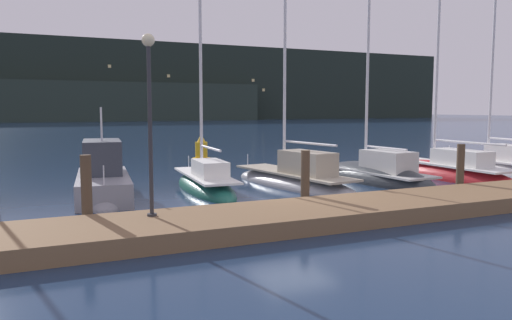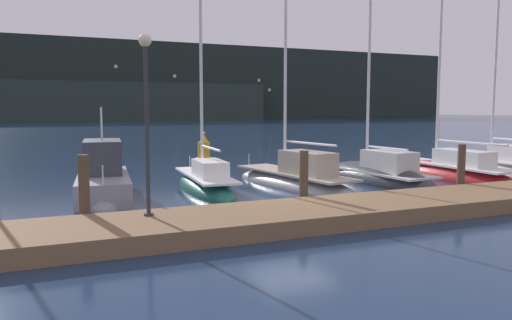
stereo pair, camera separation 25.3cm
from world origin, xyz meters
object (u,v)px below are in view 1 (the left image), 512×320
at_px(sailboat_berth_4, 206,186).
at_px(channel_buoy, 201,150).
at_px(motorboat_berth_3, 103,188).
at_px(sailboat_berth_8, 498,171).
at_px(sailboat_berth_7, 445,175).
at_px(dock_lamppost, 149,97).
at_px(sailboat_berth_6, 375,179).
at_px(sailboat_berth_5, 295,181).

bearing_deg(sailboat_berth_4, channel_buoy, 72.91).
relative_size(motorboat_berth_3, sailboat_berth_8, 0.65).
bearing_deg(sailboat_berth_7, dock_lamppost, -161.84).
bearing_deg(sailboat_berth_6, sailboat_berth_5, 175.31).
bearing_deg(channel_buoy, sailboat_berth_8, -46.21).
bearing_deg(sailboat_berth_4, sailboat_berth_7, -6.11).
bearing_deg(sailboat_berth_5, dock_lamppost, -142.66).
distance_m(sailboat_berth_8, dock_lamppost, 18.84).
distance_m(sailboat_berth_8, channel_buoy, 16.29).
height_order(sailboat_berth_5, channel_buoy, sailboat_berth_5).
relative_size(sailboat_berth_4, sailboat_berth_5, 0.80).
distance_m(motorboat_berth_3, sailboat_berth_6, 11.21).
bearing_deg(dock_lamppost, channel_buoy, 68.13).
height_order(sailboat_berth_4, dock_lamppost, sailboat_berth_4).
xyz_separation_m(sailboat_berth_4, channel_buoy, (3.27, 10.64, 0.49)).
height_order(motorboat_berth_3, dock_lamppost, dock_lamppost).
bearing_deg(channel_buoy, sailboat_berth_6, -70.54).
xyz_separation_m(motorboat_berth_3, sailboat_berth_4, (3.82, 0.03, -0.18)).
distance_m(motorboat_berth_3, channel_buoy, 12.81).
xyz_separation_m(motorboat_berth_3, sailboat_berth_5, (7.41, -0.59, -0.13)).
bearing_deg(dock_lamppost, sailboat_berth_7, 18.16).
distance_m(sailboat_berth_4, sailboat_berth_6, 7.41).
relative_size(sailboat_berth_4, sailboat_berth_6, 0.87).
xyz_separation_m(sailboat_berth_5, sailboat_berth_6, (3.77, -0.31, -0.08)).
height_order(sailboat_berth_6, dock_lamppost, sailboat_berth_6).
xyz_separation_m(sailboat_berth_8, channel_buoy, (-11.26, 11.75, 0.51)).
relative_size(motorboat_berth_3, sailboat_berth_5, 0.52).
height_order(sailboat_berth_7, channel_buoy, sailboat_berth_7).
xyz_separation_m(sailboat_berth_6, sailboat_berth_7, (3.73, -0.26, 0.01)).
relative_size(sailboat_berth_7, dock_lamppost, 2.57).
height_order(sailboat_berth_5, dock_lamppost, sailboat_berth_5).
distance_m(sailboat_berth_5, dock_lamppost, 9.33).
xyz_separation_m(sailboat_berth_7, dock_lamppost, (-14.46, -4.74, 3.29)).
xyz_separation_m(sailboat_berth_4, sailboat_berth_7, (11.08, -1.19, -0.01)).
xyz_separation_m(sailboat_berth_6, dock_lamppost, (-10.73, -5.00, 3.30)).
relative_size(sailboat_berth_8, dock_lamppost, 2.03).
relative_size(motorboat_berth_3, dock_lamppost, 1.32).
height_order(sailboat_berth_5, sailboat_berth_8, sailboat_berth_5).
distance_m(sailboat_berth_5, sailboat_berth_8, 10.96).
bearing_deg(dock_lamppost, sailboat_berth_5, 37.34).
bearing_deg(sailboat_berth_6, channel_buoy, 109.46).
relative_size(sailboat_berth_6, channel_buoy, 5.97).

